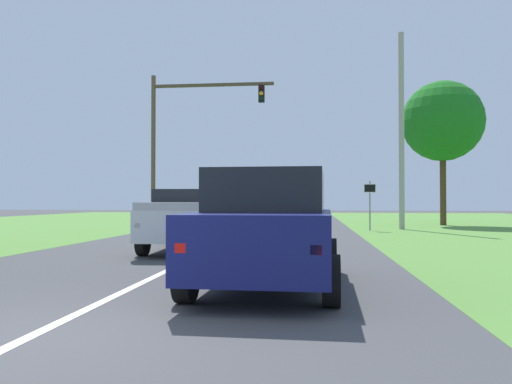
% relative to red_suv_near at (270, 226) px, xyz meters
% --- Properties ---
extents(ground_plane, '(120.00, 120.00, 0.00)m').
position_rel_red_suv_near_xyz_m(ground_plane, '(-2.28, 8.39, -1.02)').
color(ground_plane, '#424244').
extents(lane_centre_stripe, '(0.16, 42.03, 0.01)m').
position_rel_red_suv_near_xyz_m(lane_centre_stripe, '(-2.28, -2.61, -1.01)').
color(lane_centre_stripe, white).
rests_on(lane_centre_stripe, ground_plane).
extents(red_suv_near, '(2.40, 4.86, 1.95)m').
position_rel_red_suv_near_xyz_m(red_suv_near, '(0.00, 0.00, 0.00)').
color(red_suv_near, navy).
rests_on(red_suv_near, ground_plane).
extents(pickup_truck_lead, '(2.33, 5.59, 1.77)m').
position_rel_red_suv_near_xyz_m(pickup_truck_lead, '(-2.83, 5.96, -0.09)').
color(pickup_truck_lead, silver).
rests_on(pickup_truck_lead, ground_plane).
extents(traffic_light, '(6.78, 0.40, 8.35)m').
position_rel_red_suv_near_xyz_m(traffic_light, '(-6.36, 18.36, 4.40)').
color(traffic_light, brown).
rests_on(traffic_light, ground_plane).
extents(keep_moving_sign, '(0.60, 0.09, 2.41)m').
position_rel_red_suv_near_xyz_m(keep_moving_sign, '(3.50, 16.44, 0.53)').
color(keep_moving_sign, gray).
rests_on(keep_moving_sign, ground_plane).
extents(oak_tree_right, '(4.76, 4.76, 8.58)m').
position_rel_red_suv_near_xyz_m(oak_tree_right, '(8.43, 22.46, 5.16)').
color(oak_tree_right, '#4C351E').
rests_on(oak_tree_right, ground_plane).
extents(crossing_suv_far, '(4.34, 2.23, 1.66)m').
position_rel_red_suv_near_xyz_m(crossing_suv_far, '(-6.39, 21.79, -0.13)').
color(crossing_suv_far, silver).
rests_on(crossing_suv_far, ground_plane).
extents(utility_pole_right, '(0.28, 0.28, 10.07)m').
position_rel_red_suv_near_xyz_m(utility_pole_right, '(5.25, 17.82, 4.02)').
color(utility_pole_right, '#9E998E').
rests_on(utility_pole_right, ground_plane).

